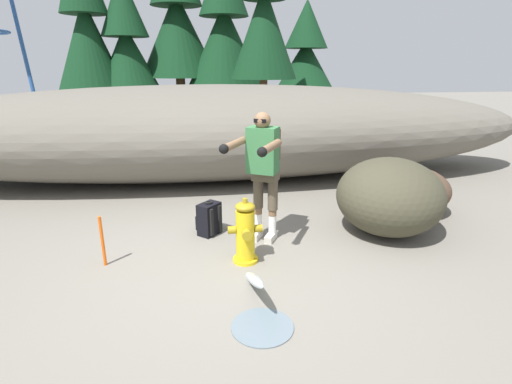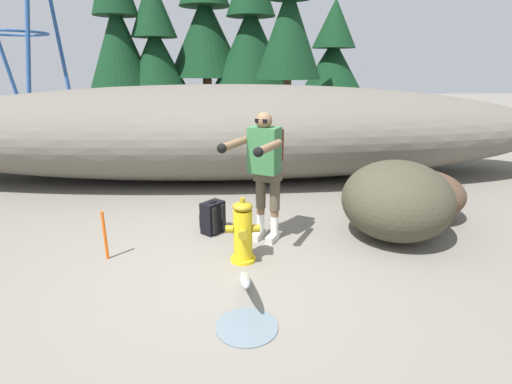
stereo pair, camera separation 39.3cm
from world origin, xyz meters
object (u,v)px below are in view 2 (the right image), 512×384
(boulder_large, at_px, (396,200))
(survey_stake, at_px, (105,235))
(utility_worker, at_px, (265,162))
(boulder_mid, at_px, (421,194))
(spare_backpack, at_px, (213,218))
(fire_hydrant, at_px, (243,233))

(boulder_large, bearing_deg, survey_stake, -173.43)
(utility_worker, bearing_deg, survey_stake, -49.49)
(utility_worker, height_order, boulder_mid, utility_worker)
(boulder_large, height_order, boulder_mid, boulder_large)
(boulder_large, distance_m, boulder_mid, 0.98)
(utility_worker, bearing_deg, spare_backpack, -85.66)
(spare_backpack, bearing_deg, survey_stake, 72.36)
(utility_worker, bearing_deg, fire_hydrant, 0.20)
(spare_backpack, relative_size, boulder_large, 0.33)
(utility_worker, distance_m, boulder_large, 1.82)
(utility_worker, height_order, spare_backpack, utility_worker)
(spare_backpack, xyz_separation_m, survey_stake, (-1.22, -0.71, 0.08))
(utility_worker, height_order, survey_stake, utility_worker)
(survey_stake, bearing_deg, spare_backpack, 30.07)
(boulder_large, xyz_separation_m, survey_stake, (-3.64, -0.42, -0.22))
(boulder_large, relative_size, survey_stake, 2.40)
(fire_hydrant, height_order, boulder_mid, fire_hydrant)
(fire_hydrant, height_order, spare_backpack, fire_hydrant)
(utility_worker, relative_size, boulder_mid, 1.37)
(boulder_mid, bearing_deg, survey_stake, -165.67)
(fire_hydrant, bearing_deg, boulder_large, 15.50)
(fire_hydrant, relative_size, utility_worker, 0.47)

